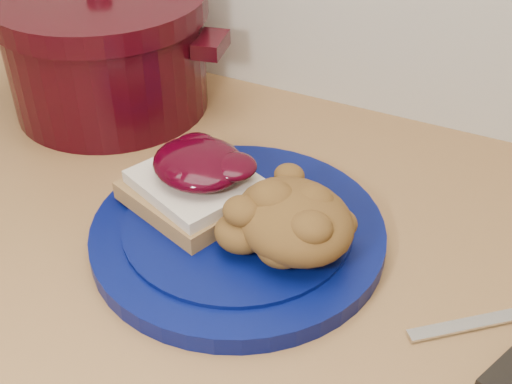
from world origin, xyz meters
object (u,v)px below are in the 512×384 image
at_px(dutch_oven, 107,51).
at_px(pepper_grinder, 121,42).
at_px(plate, 238,232).
at_px(butter_knife, 496,318).

relative_size(dutch_oven, pepper_grinder, 2.65).
xyz_separation_m(plate, dutch_oven, (-0.28, 0.17, 0.07)).
distance_m(plate, butter_knife, 0.25).
height_order(butter_knife, pepper_grinder, pepper_grinder).
xyz_separation_m(butter_knife, dutch_oven, (-0.53, 0.17, 0.07)).
bearing_deg(butter_knife, plate, 140.48).
bearing_deg(butter_knife, dutch_oven, 121.88).
distance_m(butter_knife, dutch_oven, 0.56).
bearing_deg(dutch_oven, pepper_grinder, 112.52).
relative_size(butter_knife, pepper_grinder, 1.36).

